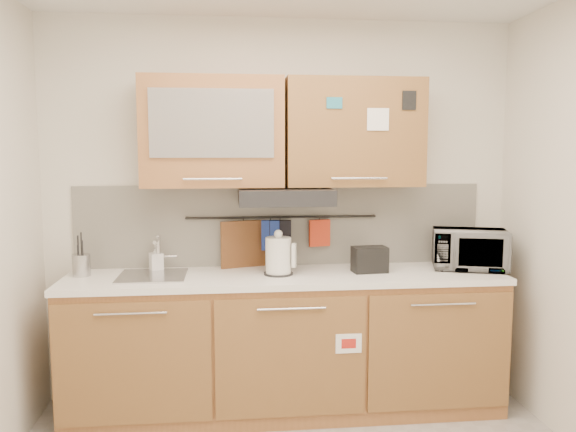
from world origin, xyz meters
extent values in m
plane|color=silver|center=(0.00, 1.50, 1.30)|extent=(3.20, 0.00, 3.20)
cube|color=#A8683B|center=(0.00, 1.20, 0.44)|extent=(2.80, 0.60, 0.88)
cube|color=black|center=(0.00, 1.20, 0.05)|extent=(2.80, 0.54, 0.10)
cube|color=#946334|center=(-0.93, 0.89, 0.47)|extent=(0.91, 0.02, 0.74)
cylinder|color=silver|center=(-0.93, 0.86, 0.78)|extent=(0.41, 0.01, 0.01)
cube|color=#946334|center=(0.00, 0.89, 0.47)|extent=(0.91, 0.02, 0.74)
cylinder|color=silver|center=(0.00, 0.86, 0.78)|extent=(0.41, 0.01, 0.01)
cube|color=#946334|center=(0.93, 0.89, 0.47)|extent=(0.91, 0.02, 0.74)
cylinder|color=silver|center=(0.93, 0.86, 0.78)|extent=(0.41, 0.01, 0.01)
cube|color=white|center=(0.00, 1.19, 0.90)|extent=(2.82, 0.62, 0.04)
cube|color=silver|center=(0.00, 1.49, 1.20)|extent=(2.80, 0.02, 0.56)
cube|color=#A8683B|center=(-0.46, 1.32, 1.83)|extent=(0.90, 0.35, 0.70)
cube|color=silver|center=(-0.46, 1.14, 1.88)|extent=(0.76, 0.02, 0.42)
cube|color=#946334|center=(0.46, 1.32, 1.83)|extent=(0.90, 0.35, 0.70)
cube|color=white|center=(0.58, 1.14, 1.91)|extent=(0.14, 0.00, 0.14)
cube|color=black|center=(0.00, 1.25, 1.42)|extent=(0.60, 0.46, 0.10)
cube|color=silver|center=(-0.85, 1.20, 0.92)|extent=(0.42, 0.40, 0.03)
cylinder|color=silver|center=(-0.83, 1.36, 1.04)|extent=(0.03, 0.03, 0.24)
cylinder|color=silver|center=(-0.83, 1.28, 1.14)|extent=(0.02, 0.18, 0.02)
cylinder|color=black|center=(0.00, 1.45, 1.26)|extent=(1.30, 0.02, 0.02)
cylinder|color=#AAABAF|center=(-1.30, 1.27, 0.99)|extent=(0.14, 0.14, 0.14)
cylinder|color=black|center=(-1.32, 1.28, 1.05)|extent=(0.01, 0.01, 0.26)
cylinder|color=black|center=(-1.29, 1.25, 1.04)|extent=(0.01, 0.01, 0.23)
cylinder|color=black|center=(-1.30, 1.29, 1.06)|extent=(0.01, 0.01, 0.28)
cylinder|color=black|center=(-1.31, 1.25, 1.02)|extent=(0.01, 0.01, 0.20)
cylinder|color=silver|center=(-0.05, 1.18, 1.04)|extent=(0.22, 0.22, 0.24)
sphere|color=silver|center=(-0.05, 1.18, 1.18)|extent=(0.06, 0.06, 0.06)
cube|color=silver|center=(0.05, 1.13, 1.05)|extent=(0.03, 0.04, 0.15)
cylinder|color=black|center=(-0.05, 1.18, 0.93)|extent=(0.19, 0.19, 0.01)
cube|color=black|center=(0.55, 1.19, 1.00)|extent=(0.23, 0.15, 0.17)
cube|color=black|center=(0.51, 1.18, 1.08)|extent=(0.07, 0.10, 0.01)
cube|color=black|center=(0.59, 1.19, 1.08)|extent=(0.07, 0.10, 0.01)
imported|color=#999999|center=(1.25, 1.22, 1.05)|extent=(0.55, 0.45, 0.26)
imported|color=#999999|center=(-0.85, 1.38, 1.01)|extent=(0.11, 0.11, 0.18)
cube|color=brown|center=(-0.27, 1.44, 1.04)|extent=(0.31, 0.12, 0.39)
cube|color=navy|center=(-0.08, 1.44, 1.14)|extent=(0.13, 0.05, 0.21)
cube|color=black|center=(-0.01, 1.44, 1.12)|extent=(0.15, 0.06, 0.23)
cube|color=red|center=(0.26, 1.44, 1.15)|extent=(0.15, 0.06, 0.18)
camera|label=1|loc=(-0.36, -2.36, 1.70)|focal=35.00mm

